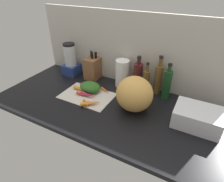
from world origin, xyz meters
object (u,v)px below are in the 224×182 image
(carrot_0, at_px, (95,90))
(carrot_6, at_px, (86,104))
(blender_appliance, at_px, (71,61))
(carrot_5, at_px, (84,95))
(carrot_3, at_px, (85,86))
(winter_squash, at_px, (134,94))
(paper_towel_roll, at_px, (122,73))
(carrot_2, at_px, (88,95))
(bottle_1, at_px, (146,81))
(bottle_2, at_px, (158,79))
(carrot_1, at_px, (82,89))
(knife_block, at_px, (93,68))
(carrot_7, at_px, (92,103))
(bottle_0, at_px, (138,76))
(carrot_8, at_px, (91,103))
(cutting_board, at_px, (87,95))
(dish_rack, at_px, (197,117))
(carrot_4, at_px, (106,90))
(bottle_3, at_px, (167,84))

(carrot_0, height_order, carrot_6, carrot_0)
(blender_appliance, bearing_deg, carrot_5, -40.11)
(carrot_3, relative_size, winter_squash, 0.39)
(paper_towel_roll, bearing_deg, carrot_3, -142.86)
(carrot_2, bearing_deg, carrot_5, -169.87)
(bottle_1, bearing_deg, bottle_2, 25.20)
(carrot_1, relative_size, knife_block, 0.68)
(knife_block, bearing_deg, paper_towel_roll, -2.50)
(bottle_1, relative_size, bottle_2, 0.83)
(carrot_7, xyz_separation_m, bottle_2, (0.37, 0.40, 0.11))
(bottle_0, xyz_separation_m, bottle_2, (0.16, 0.02, 0.01))
(carrot_5, xyz_separation_m, carrot_8, (0.12, -0.08, 0.00))
(carrot_2, relative_size, carrot_3, 1.35)
(carrot_8, bearing_deg, carrot_2, 133.65)
(knife_block, bearing_deg, carrot_1, -78.15)
(carrot_2, bearing_deg, bottle_1, 38.17)
(bottle_0, bearing_deg, carrot_2, -132.92)
(cutting_board, height_order, carrot_3, carrot_3)
(dish_rack, bearing_deg, carrot_1, -179.04)
(knife_block, xyz_separation_m, bottle_1, (0.52, -0.02, 0.00))
(knife_block, bearing_deg, carrot_6, -63.77)
(carrot_4, height_order, carrot_6, same)
(carrot_7, height_order, bottle_1, bottle_1)
(carrot_4, relative_size, carrot_5, 0.83)
(carrot_0, relative_size, carrot_5, 0.84)
(carrot_2, relative_size, carrot_8, 0.90)
(carrot_1, bearing_deg, carrot_0, 25.71)
(carrot_8, height_order, bottle_1, bottle_1)
(bottle_2, height_order, dish_rack, bottle_2)
(carrot_2, height_order, dish_rack, dish_rack)
(carrot_2, height_order, carrot_8, same)
(carrot_6, relative_size, carrot_7, 0.93)
(dish_rack, bearing_deg, carrot_0, 177.56)
(carrot_6, bearing_deg, knife_block, 116.23)
(winter_squash, distance_m, blender_appliance, 0.79)
(carrot_5, height_order, dish_rack, dish_rack)
(carrot_2, xyz_separation_m, carrot_3, (-0.11, 0.10, -0.00))
(carrot_0, height_order, carrot_1, carrot_1)
(carrot_0, bearing_deg, paper_towel_roll, 53.83)
(cutting_board, relative_size, bottle_1, 1.57)
(carrot_3, xyz_separation_m, carrot_6, (0.16, -0.21, -0.00))
(bottle_0, relative_size, bottle_3, 1.01)
(winter_squash, distance_m, dish_rack, 0.42)
(carrot_5, height_order, paper_towel_roll, paper_towel_roll)
(carrot_1, xyz_separation_m, blender_appliance, (-0.28, 0.23, 0.11))
(carrot_5, height_order, winter_squash, winter_squash)
(bottle_1, xyz_separation_m, dish_rack, (0.42, -0.22, -0.04))
(bottle_3, bearing_deg, carrot_0, -160.23)
(blender_appliance, bearing_deg, winter_squash, -18.27)
(carrot_5, relative_size, carrot_7, 1.06)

